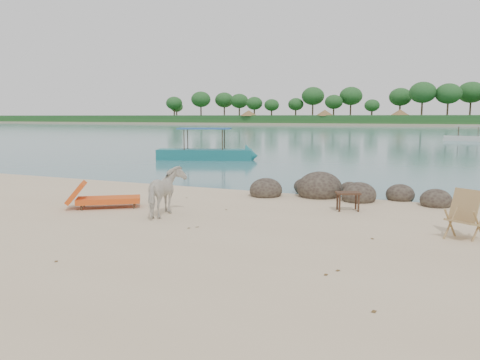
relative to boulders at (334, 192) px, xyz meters
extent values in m
plane|color=#376D6F|center=(-1.44, 84.16, -0.21)|extent=(400.00, 400.00, 0.00)
cube|color=tan|center=(-1.44, 164.16, -0.21)|extent=(420.00, 90.00, 1.40)
cube|color=#1E4C1E|center=(-1.44, 129.16, 1.69)|extent=(420.00, 18.00, 2.40)
ellipsoid|color=#2F241F|center=(-2.21, -0.65, -0.02)|extent=(1.11, 1.23, 0.84)
ellipsoid|color=#2F241F|center=(-0.51, 0.05, 0.06)|extent=(1.53, 1.68, 1.15)
ellipsoid|color=#2F241F|center=(0.89, -0.35, -0.02)|extent=(1.10, 1.21, 0.83)
ellipsoid|color=#2F241F|center=(2.09, 0.45, -0.05)|extent=(0.92, 1.01, 0.69)
ellipsoid|color=#2F241F|center=(3.19, -0.25, -0.05)|extent=(0.94, 1.04, 0.71)
ellipsoid|color=#2F241F|center=(-1.31, 1.05, -0.07)|extent=(0.82, 0.90, 0.62)
ellipsoid|color=#2F241F|center=(0.29, 1.25, -0.09)|extent=(0.70, 0.77, 0.52)
imported|color=silver|center=(-3.55, -4.81, 0.45)|extent=(1.03, 1.69, 1.33)
plane|color=brown|center=(-4.48, -2.14, -0.21)|extent=(0.14, 0.14, 0.00)
plane|color=brown|center=(1.75, -7.53, -0.21)|extent=(0.12, 0.12, 0.00)
plane|color=brown|center=(1.13, -1.96, -0.21)|extent=(0.11, 0.11, 0.00)
plane|color=brown|center=(1.99, -5.04, -0.21)|extent=(0.13, 0.13, 0.00)
plane|color=brown|center=(-2.40, -3.41, -0.21)|extent=(0.14, 0.14, 0.00)
plane|color=brown|center=(1.61, -7.83, -0.21)|extent=(0.10, 0.10, 0.00)
plane|color=brown|center=(2.59, -9.07, -0.21)|extent=(0.12, 0.12, 0.00)
plane|color=brown|center=(-3.21, -9.15, -0.21)|extent=(0.14, 0.14, 0.00)
plane|color=brown|center=(-2.26, -5.83, -0.21)|extent=(0.12, 0.12, 0.00)
plane|color=brown|center=(-2.12, -5.65, -0.21)|extent=(0.14, 0.14, 0.00)
camera|label=1|loc=(3.40, -15.53, 2.53)|focal=35.00mm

